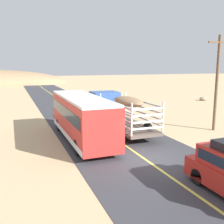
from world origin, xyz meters
name	(u,v)px	position (x,y,z in m)	size (l,w,h in m)	color
ground_plane	(145,159)	(0.00, 0.00, 0.00)	(240.00, 240.00, 0.00)	tan
road_surface	(145,159)	(0.00, 0.00, 0.01)	(8.00, 120.00, 0.02)	#38383D
road_centre_line	(145,159)	(0.00, 0.00, 0.02)	(0.16, 117.60, 0.00)	#D8CC4C
livestock_truck	(113,107)	(1.33, 8.54, 1.79)	(2.53, 9.70, 3.02)	#3359A5
bus	(81,117)	(-2.39, 5.34, 1.75)	(2.54, 10.00, 3.21)	red
power_pole_near	(217,80)	(8.79, 4.08, 4.21)	(2.20, 0.24, 7.85)	brown
boulder_near_shoulder	(203,99)	(20.70, 19.36, 0.28)	(1.16, 1.07, 0.57)	gray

